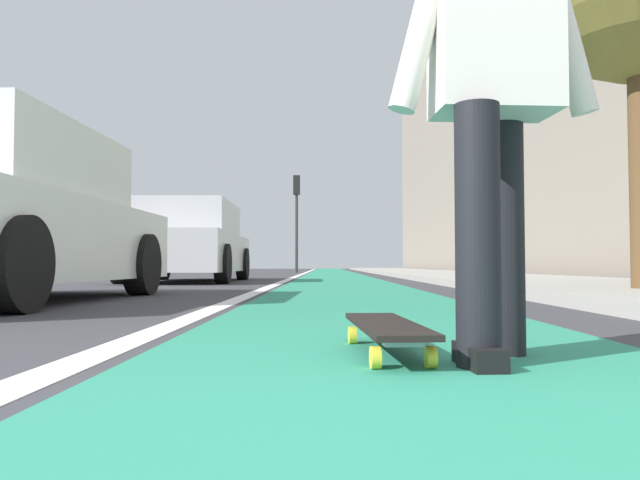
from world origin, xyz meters
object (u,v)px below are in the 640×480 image
skateboard (386,328)px  parked_car_mid (189,243)px  traffic_light (297,205)px  skater_person (493,80)px

skateboard → parked_car_mid: (9.53, 2.82, 0.63)m
parked_car_mid → traffic_light: bearing=-5.8°
parked_car_mid → traffic_light: (13.92, -1.40, 2.09)m
skateboard → traffic_light: (23.45, 1.42, 2.72)m
skater_person → traffic_light: bearing=4.3°
skater_person → parked_car_mid: bearing=18.1°
traffic_light → parked_car_mid: bearing=174.2°
skateboard → traffic_light: traffic_light is taller
skater_person → skateboard: bearing=66.6°
skateboard → skater_person: 0.92m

